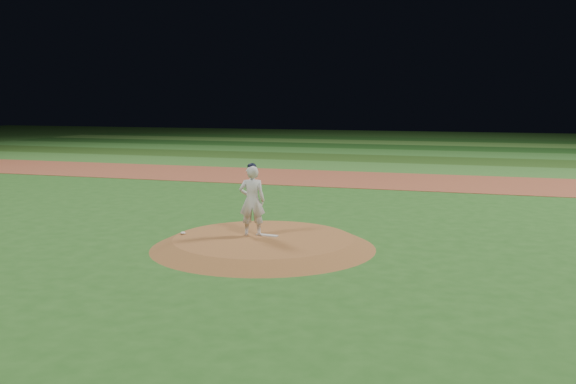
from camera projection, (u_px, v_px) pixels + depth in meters
The scene contains 12 objects.
ground at pixel (263, 247), 15.72m from camera, with size 120.00×120.00×0.00m, color #23541B.
infield_dirt_band at pixel (369, 180), 28.92m from camera, with size 70.00×6.00×0.02m, color brown.
outfield_stripe_0 at pixel (388, 168), 34.10m from camera, with size 70.00×5.00×0.02m, color #306524.
outfield_stripe_1 at pixel (401, 159), 38.82m from camera, with size 70.00×5.00×0.02m, color #234516.
outfield_stripe_2 at pixel (411, 153), 43.53m from camera, with size 70.00×5.00×0.02m, color #2D6725.
outfield_stripe_3 at pixel (419, 148), 48.24m from camera, with size 70.00×5.00×0.02m, color #1A4716.
outfield_stripe_4 at pixel (426, 143), 52.96m from camera, with size 70.00×5.00×0.02m, color #40782B.
outfield_stripe_5 at pixel (432, 140), 57.67m from camera, with size 70.00×5.00×0.02m, color #1C4D18.
pitchers_mound at pixel (263, 242), 15.70m from camera, with size 5.50×5.50×0.25m, color brown.
pitching_rubber at pixel (267, 235), 15.88m from camera, with size 0.56×0.14×0.03m, color silver.
rosin_bag at pixel (183, 233), 16.03m from camera, with size 0.13×0.13×0.07m, color silver.
pitcher_on_mound at pixel (252, 200), 15.81m from camera, with size 0.74×0.60×1.80m.
Camera 1 is at (5.26, -14.45, 3.60)m, focal length 40.00 mm.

